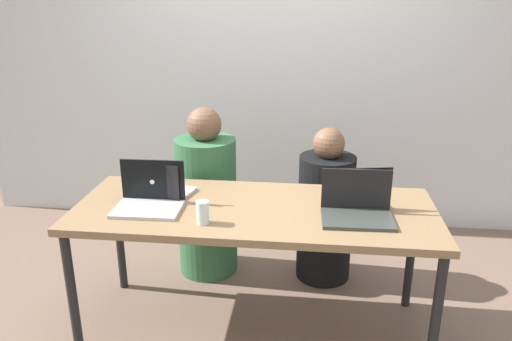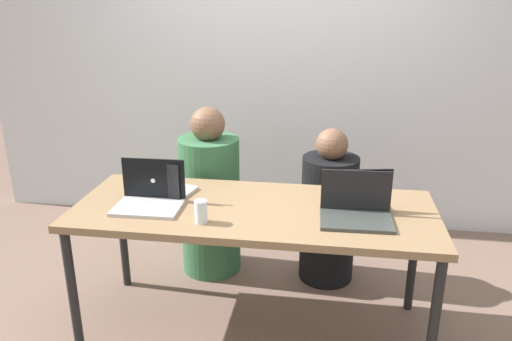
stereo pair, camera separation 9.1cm
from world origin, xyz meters
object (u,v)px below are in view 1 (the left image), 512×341
object	(u,v)px
person_on_left	(207,201)
person_on_right	(325,213)
laptop_front_left	(150,198)
laptop_front_right	(357,208)
laptop_back_right	(360,195)
laptop_back_left	(161,188)
water_glass_left	(203,214)

from	to	relation	value
person_on_left	person_on_right	world-z (taller)	person_on_left
laptop_front_left	laptop_front_right	bearing A→B (deg)	-1.59
person_on_right	laptop_back_right	bearing A→B (deg)	105.45
person_on_left	laptop_front_right	distance (m)	1.20
person_on_left	laptop_front_left	xyz separation A→B (m)	(-0.15, -0.69, 0.30)
person_on_right	laptop_back_left	distance (m)	1.12
laptop_front_right	laptop_back_left	distance (m)	1.08
person_on_right	laptop_front_right	world-z (taller)	person_on_right
laptop_front_left	water_glass_left	world-z (taller)	laptop_front_left
person_on_right	laptop_front_left	bearing A→B (deg)	34.56
laptop_back_left	laptop_back_right	world-z (taller)	laptop_back_right
person_on_right	laptop_front_right	xyz separation A→B (m)	(0.13, -0.70, 0.35)
laptop_front_left	person_on_right	bearing A→B (deg)	34.94
person_on_left	laptop_front_left	world-z (taller)	person_on_left
person_on_left	laptop_front_left	bearing A→B (deg)	90.48
person_on_left	laptop_front_left	size ratio (longest dim) A/B	3.28
laptop_front_right	person_on_left	bearing A→B (deg)	141.12
person_on_left	water_glass_left	size ratio (longest dim) A/B	9.90
laptop_back_left	laptop_front_left	distance (m)	0.17
person_on_right	laptop_back_left	bearing A→B (deg)	27.65
person_on_right	laptop_front_right	bearing A→B (deg)	98.87
person_on_right	water_glass_left	xyz separation A→B (m)	(-0.63, -0.85, 0.35)
laptop_front_right	water_glass_left	bearing A→B (deg)	-170.35
laptop_front_right	water_glass_left	distance (m)	0.77
laptop_back_left	laptop_back_right	size ratio (longest dim) A/B	1.06
laptop_front_left	laptop_back_right	xyz separation A→B (m)	(1.10, 0.18, -0.00)
person_on_left	laptop_front_right	xyz separation A→B (m)	(0.92, -0.70, 0.30)
person_on_left	person_on_right	size ratio (longest dim) A/B	1.11
laptop_back_left	person_on_right	bearing A→B (deg)	-137.51
person_on_left	laptop_front_right	bearing A→B (deg)	155.69
laptop_back_left	water_glass_left	world-z (taller)	laptop_back_left
laptop_back_left	laptop_front_left	bearing A→B (deg)	98.60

